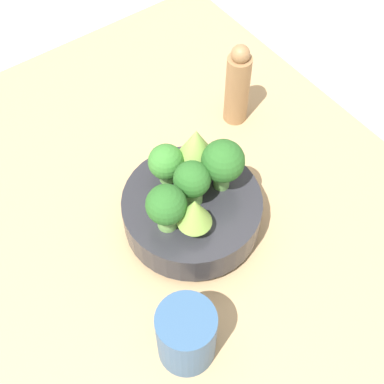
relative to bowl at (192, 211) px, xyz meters
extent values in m
plane|color=silver|center=(0.02, 0.01, -0.08)|extent=(6.00, 6.00, 0.00)
cube|color=tan|center=(0.02, 0.01, -0.06)|extent=(0.94, 0.74, 0.04)
cylinder|color=#28282D|center=(0.00, 0.00, -0.03)|extent=(0.09, 0.09, 0.01)
cylinder|color=#28282D|center=(0.00, 0.00, 0.00)|extent=(0.20, 0.20, 0.05)
cylinder|color=#6BA34C|center=(0.00, 0.00, 0.04)|extent=(0.03, 0.03, 0.03)
sphere|color=#286023|center=(0.00, 0.00, 0.08)|extent=(0.05, 0.05, 0.05)
cylinder|color=#7AB256|center=(-0.04, 0.03, 0.04)|extent=(0.03, 0.03, 0.02)
cone|color=#84AD47|center=(-0.04, 0.03, 0.07)|extent=(0.05, 0.05, 0.05)
cylinder|color=#6BA34C|center=(0.05, 0.00, 0.04)|extent=(0.02, 0.02, 0.02)
sphere|color=#387A2D|center=(0.05, 0.00, 0.07)|extent=(0.05, 0.05, 0.05)
cylinder|color=#609347|center=(0.00, -0.05, 0.05)|extent=(0.02, 0.02, 0.03)
sphere|color=#286023|center=(0.00, -0.05, 0.08)|extent=(0.06, 0.06, 0.06)
cylinder|color=#7AB256|center=(-0.01, 0.05, 0.04)|extent=(0.03, 0.03, 0.03)
sphere|color=#286023|center=(-0.01, 0.05, 0.08)|extent=(0.06, 0.06, 0.06)
cylinder|color=#7AB256|center=(0.04, -0.03, 0.04)|extent=(0.03, 0.03, 0.03)
cone|color=#93B751|center=(0.04, -0.03, 0.09)|extent=(0.06, 0.06, 0.06)
cylinder|color=#33567F|center=(-0.15, 0.12, 0.01)|extent=(0.07, 0.07, 0.10)
cylinder|color=#997047|center=(0.14, -0.19, 0.03)|extent=(0.04, 0.04, 0.13)
sphere|color=#997047|center=(0.14, -0.19, 0.10)|extent=(0.03, 0.03, 0.03)
camera|label=1|loc=(-0.34, 0.25, 0.65)|focal=50.00mm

